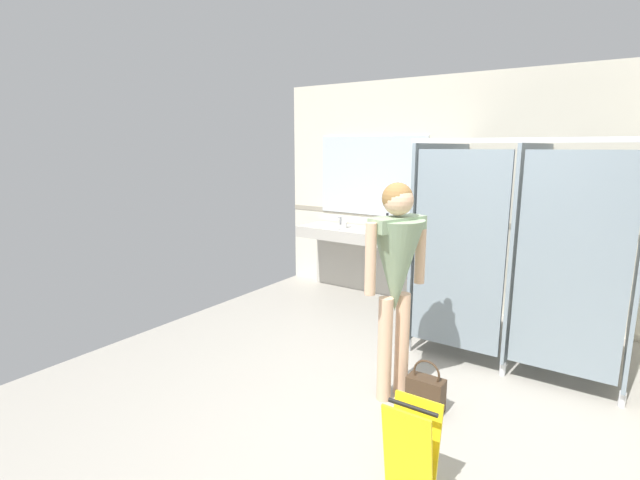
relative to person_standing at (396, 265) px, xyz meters
The scene contains 11 objects.
ground_plane 1.18m from the person_standing, 61.99° to the right, with size 5.82×5.98×0.10m, color #9E998E.
wall_back 2.41m from the person_standing, 85.30° to the left, with size 5.82×0.12×2.73m, color beige.
wall_back_tile_band 2.33m from the person_standing, 85.17° to the left, with size 5.82×0.01×0.06m, color #9E937F.
vanity_counter 2.59m from the person_standing, 124.57° to the left, with size 1.61×0.57×1.00m.
mirror_panel 2.77m from the person_standing, 122.14° to the left, with size 1.51×0.02×1.01m, color silver.
bathroom_stalls 1.49m from the person_standing, 64.74° to the left, with size 1.78×1.53×1.99m.
person_standing is the anchor object (origin of this frame).
handbag 0.96m from the person_standing, ahead, with size 0.27×0.13×0.40m.
soap_dispenser 2.47m from the person_standing, 117.73° to the left, with size 0.07×0.07×0.21m.
paper_cup 2.58m from the person_standing, 129.89° to the left, with size 0.07×0.07×0.08m, color white.
wet_floor_sign 1.32m from the person_standing, 59.29° to the right, with size 0.28×0.19×0.56m.
Camera 1 is at (1.22, -2.70, 1.92)m, focal length 26.05 mm.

